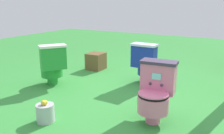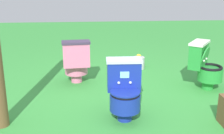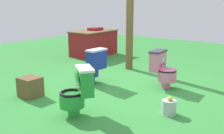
% 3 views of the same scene
% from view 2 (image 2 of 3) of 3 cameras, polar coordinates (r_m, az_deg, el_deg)
% --- Properties ---
extents(ground, '(14.00, 14.00, 0.00)m').
position_cam_2_polar(ground, '(4.39, 0.33, -5.74)').
color(ground, green).
extents(toilet_blue, '(0.44, 0.50, 0.73)m').
position_cam_2_polar(toilet_blue, '(3.67, 2.39, -4.27)').
color(toilet_blue, '#192D9E').
rests_on(toilet_blue, ground).
extents(toilet_pink, '(0.45, 0.53, 0.73)m').
position_cam_2_polar(toilet_pink, '(4.85, -6.79, 1.06)').
color(toilet_pink, pink).
rests_on(toilet_pink, ground).
extents(toilet_green, '(0.63, 0.61, 0.73)m').
position_cam_2_polar(toilet_green, '(4.83, 17.14, 0.38)').
color(toilet_green, green).
rests_on(toilet_green, ground).
extents(lemon_bucket, '(0.22, 0.22, 0.28)m').
position_cam_2_polar(lemon_bucket, '(5.66, 5.07, 0.86)').
color(lemon_bucket, '#B7B7BF').
rests_on(lemon_bucket, ground).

